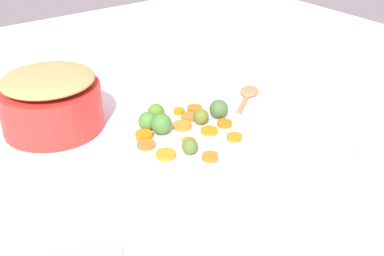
# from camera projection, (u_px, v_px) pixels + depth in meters

# --- Properties ---
(tabletop) EXTENTS (2.40, 2.40, 0.02)m
(tabletop) POSITION_uv_depth(u_px,v_px,m) (190.00, 167.00, 1.04)
(tabletop) COLOR white
(tabletop) RESTS_ON ground
(serving_bowl_carrots) EXTENTS (0.26, 0.26, 0.09)m
(serving_bowl_carrots) POSITION_uv_depth(u_px,v_px,m) (192.00, 151.00, 1.00)
(serving_bowl_carrots) COLOR white
(serving_bowl_carrots) RESTS_ON tabletop
(metal_pot) EXTENTS (0.24, 0.24, 0.11)m
(metal_pot) POSITION_uv_depth(u_px,v_px,m) (52.00, 108.00, 1.15)
(metal_pot) COLOR red
(metal_pot) RESTS_ON tabletop
(stuffing_mound) EXTENTS (0.22, 0.22, 0.04)m
(stuffing_mound) POSITION_uv_depth(u_px,v_px,m) (48.00, 80.00, 1.11)
(stuffing_mound) COLOR tan
(stuffing_mound) RESTS_ON metal_pot
(carrot_slice_0) EXTENTS (0.04, 0.04, 0.01)m
(carrot_slice_0) POSITION_uv_depth(u_px,v_px,m) (182.00, 126.00, 0.99)
(carrot_slice_0) COLOR orange
(carrot_slice_0) RESTS_ON serving_bowl_carrots
(carrot_slice_1) EXTENTS (0.04, 0.04, 0.01)m
(carrot_slice_1) POSITION_uv_depth(u_px,v_px,m) (209.00, 131.00, 0.98)
(carrot_slice_1) COLOR orange
(carrot_slice_1) RESTS_ON serving_bowl_carrots
(carrot_slice_2) EXTENTS (0.05, 0.05, 0.01)m
(carrot_slice_2) POSITION_uv_depth(u_px,v_px,m) (189.00, 117.00, 1.03)
(carrot_slice_2) COLOR orange
(carrot_slice_2) RESTS_ON serving_bowl_carrots
(carrot_slice_3) EXTENTS (0.04, 0.04, 0.01)m
(carrot_slice_3) POSITION_uv_depth(u_px,v_px,m) (195.00, 109.00, 1.06)
(carrot_slice_3) COLOR orange
(carrot_slice_3) RESTS_ON serving_bowl_carrots
(carrot_slice_4) EXTENTS (0.03, 0.03, 0.01)m
(carrot_slice_4) POSITION_uv_depth(u_px,v_px,m) (224.00, 123.00, 1.00)
(carrot_slice_4) COLOR orange
(carrot_slice_4) RESTS_ON serving_bowl_carrots
(carrot_slice_5) EXTENTS (0.04, 0.04, 0.01)m
(carrot_slice_5) POSITION_uv_depth(u_px,v_px,m) (210.00, 157.00, 0.89)
(carrot_slice_5) COLOR orange
(carrot_slice_5) RESTS_ON serving_bowl_carrots
(carrot_slice_6) EXTENTS (0.05, 0.05, 0.01)m
(carrot_slice_6) POSITION_uv_depth(u_px,v_px,m) (144.00, 135.00, 0.95)
(carrot_slice_6) COLOR orange
(carrot_slice_6) RESTS_ON serving_bowl_carrots
(carrot_slice_7) EXTENTS (0.03, 0.03, 0.01)m
(carrot_slice_7) POSITION_uv_depth(u_px,v_px,m) (179.00, 111.00, 1.05)
(carrot_slice_7) COLOR orange
(carrot_slice_7) RESTS_ON serving_bowl_carrots
(carrot_slice_8) EXTENTS (0.05, 0.05, 0.01)m
(carrot_slice_8) POSITION_uv_depth(u_px,v_px,m) (166.00, 154.00, 0.90)
(carrot_slice_8) COLOR orange
(carrot_slice_8) RESTS_ON serving_bowl_carrots
(carrot_slice_9) EXTENTS (0.05, 0.05, 0.01)m
(carrot_slice_9) POSITION_uv_depth(u_px,v_px,m) (146.00, 145.00, 0.93)
(carrot_slice_9) COLOR orange
(carrot_slice_9) RESTS_ON serving_bowl_carrots
(carrot_slice_10) EXTENTS (0.04, 0.04, 0.01)m
(carrot_slice_10) POSITION_uv_depth(u_px,v_px,m) (234.00, 137.00, 0.95)
(carrot_slice_10) COLOR orange
(carrot_slice_10) RESTS_ON serving_bowl_carrots
(carrot_slice_11) EXTENTS (0.04, 0.04, 0.01)m
(carrot_slice_11) POSITION_uv_depth(u_px,v_px,m) (189.00, 141.00, 0.94)
(carrot_slice_11) COLOR orange
(carrot_slice_11) RESTS_ON serving_bowl_carrots
(brussels_sprout_0) EXTENTS (0.03, 0.03, 0.03)m
(brussels_sprout_0) POSITION_uv_depth(u_px,v_px,m) (202.00, 117.00, 1.00)
(brussels_sprout_0) COLOR olive
(brussels_sprout_0) RESTS_ON serving_bowl_carrots
(brussels_sprout_1) EXTENTS (0.03, 0.03, 0.03)m
(brussels_sprout_1) POSITION_uv_depth(u_px,v_px,m) (190.00, 146.00, 0.90)
(brussels_sprout_1) COLOR #527331
(brussels_sprout_1) RESTS_ON serving_bowl_carrots
(brussels_sprout_2) EXTENTS (0.04, 0.04, 0.04)m
(brussels_sprout_2) POSITION_uv_depth(u_px,v_px,m) (220.00, 110.00, 1.02)
(brussels_sprout_2) COLOR #446F37
(brussels_sprout_2) RESTS_ON serving_bowl_carrots
(brussels_sprout_3) EXTENTS (0.04, 0.04, 0.04)m
(brussels_sprout_3) POSITION_uv_depth(u_px,v_px,m) (148.00, 121.00, 0.98)
(brussels_sprout_3) COLOR #4B8333
(brussels_sprout_3) RESTS_ON serving_bowl_carrots
(brussels_sprout_4) EXTENTS (0.03, 0.03, 0.03)m
(brussels_sprout_4) POSITION_uv_depth(u_px,v_px,m) (156.00, 112.00, 1.02)
(brussels_sprout_4) COLOR #568823
(brussels_sprout_4) RESTS_ON serving_bowl_carrots
(brussels_sprout_5) EXTENTS (0.04, 0.04, 0.04)m
(brussels_sprout_5) POSITION_uv_depth(u_px,v_px,m) (161.00, 124.00, 0.96)
(brussels_sprout_5) COLOR #467F35
(brussels_sprout_5) RESTS_ON serving_bowl_carrots
(wooden_spoon) EXTENTS (0.23, 0.18, 0.01)m
(wooden_spoon) POSITION_uv_depth(u_px,v_px,m) (246.00, 97.00, 1.31)
(wooden_spoon) COLOR #A87F4D
(wooden_spoon) RESTS_ON tabletop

